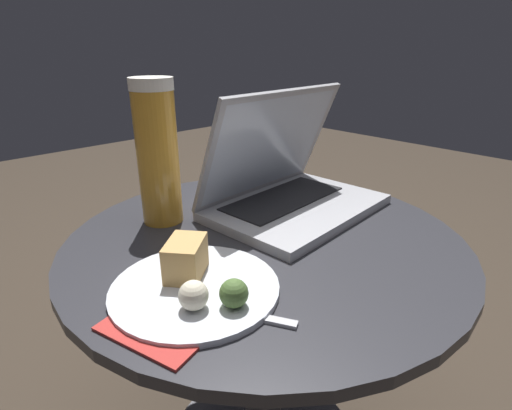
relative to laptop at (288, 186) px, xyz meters
The scene contains 6 objects.
table 0.24m from the laptop, 154.75° to the right, with size 0.68×0.68×0.51m.
napkin 0.37m from the laptop, 159.02° to the right, with size 0.21×0.17×0.00m.
laptop is the anchor object (origin of this frame).
beer_glass 0.26m from the laptop, 149.98° to the left, with size 0.08×0.08×0.26m.
snack_plate 0.33m from the laptop, 160.12° to the right, with size 0.23×0.23×0.06m.
fork 0.36m from the laptop, 151.35° to the right, with size 0.09×0.16×0.00m.
Camera 1 is at (-0.45, -0.44, 0.82)m, focal length 28.00 mm.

